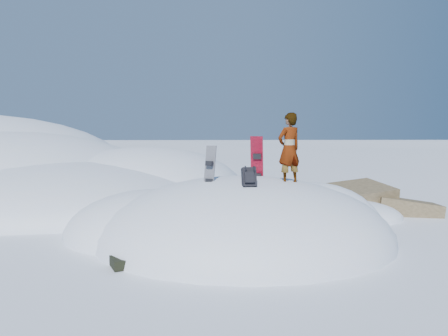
{
  "coord_description": "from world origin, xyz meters",
  "views": [
    {
      "loc": [
        -0.69,
        -10.1,
        2.76
      ],
      "look_at": [
        -0.47,
        0.3,
        1.68
      ],
      "focal_mm": 35.0,
      "sensor_mm": 36.0,
      "label": 1
    }
  ],
  "objects_px": {
    "snowboard_dark": "(209,174)",
    "backpack": "(249,177)",
    "snowboard_red": "(257,168)",
    "person": "(289,149)"
  },
  "relations": [
    {
      "from": "snowboard_red",
      "to": "snowboard_dark",
      "type": "bearing_deg",
      "value": -133.01
    },
    {
      "from": "snowboard_dark",
      "to": "person",
      "type": "height_order",
      "value": "person"
    },
    {
      "from": "backpack",
      "to": "person",
      "type": "xyz_separation_m",
      "value": [
        0.96,
        0.67,
        0.57
      ]
    },
    {
      "from": "snowboard_red",
      "to": "backpack",
      "type": "distance_m",
      "value": 1.37
    },
    {
      "from": "snowboard_dark",
      "to": "backpack",
      "type": "distance_m",
      "value": 1.04
    },
    {
      "from": "snowboard_dark",
      "to": "backpack",
      "type": "xyz_separation_m",
      "value": [
        0.85,
        -0.6,
        0.0
      ]
    },
    {
      "from": "snowboard_red",
      "to": "snowboard_dark",
      "type": "xyz_separation_m",
      "value": [
        -1.15,
        -0.74,
        -0.06
      ]
    },
    {
      "from": "person",
      "to": "snowboard_red",
      "type": "bearing_deg",
      "value": -74.04
    },
    {
      "from": "person",
      "to": "snowboard_dark",
      "type": "bearing_deg",
      "value": -26.46
    },
    {
      "from": "backpack",
      "to": "person",
      "type": "distance_m",
      "value": 1.3
    }
  ]
}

